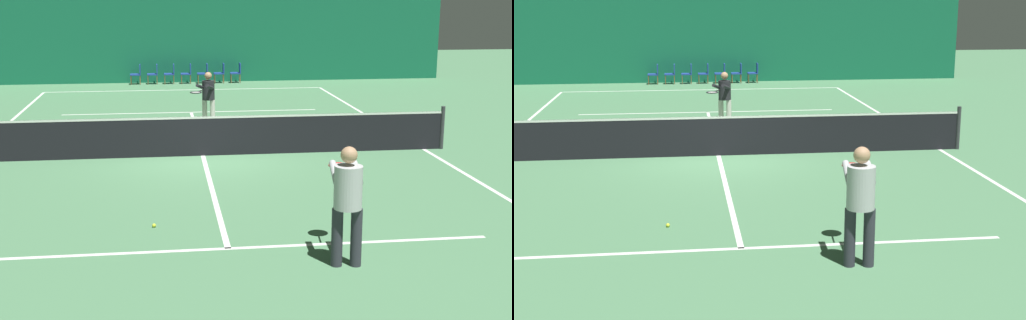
# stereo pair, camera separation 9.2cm
# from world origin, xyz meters

# --- Properties ---
(ground_plane) EXTENTS (60.00, 60.00, 0.00)m
(ground_plane) POSITION_xyz_m (0.00, 0.00, 0.00)
(ground_plane) COLOR #4C7F56
(backdrop_curtain) EXTENTS (23.00, 0.12, 4.68)m
(backdrop_curtain) POSITION_xyz_m (0.00, 14.51, 2.34)
(backdrop_curtain) COLOR #146042
(backdrop_curtain) RESTS_ON ground
(court_line_baseline_far) EXTENTS (11.00, 0.10, 0.00)m
(court_line_baseline_far) POSITION_xyz_m (0.00, 11.90, 0.00)
(court_line_baseline_far) COLOR white
(court_line_baseline_far) RESTS_ON ground
(court_line_service_far) EXTENTS (8.25, 0.10, 0.00)m
(court_line_service_far) POSITION_xyz_m (0.00, 6.40, 0.00)
(court_line_service_far) COLOR white
(court_line_service_far) RESTS_ON ground
(court_line_service_near) EXTENTS (8.25, 0.10, 0.00)m
(court_line_service_near) POSITION_xyz_m (0.00, -6.40, 0.00)
(court_line_service_near) COLOR white
(court_line_service_near) RESTS_ON ground
(court_line_sideline_right) EXTENTS (0.10, 23.80, 0.00)m
(court_line_sideline_right) POSITION_xyz_m (5.50, 0.00, 0.00)
(court_line_sideline_right) COLOR white
(court_line_sideline_right) RESTS_ON ground
(court_line_centre) EXTENTS (0.10, 12.80, 0.00)m
(court_line_centre) POSITION_xyz_m (0.00, 0.00, 0.00)
(court_line_centre) COLOR white
(court_line_centre) RESTS_ON ground
(tennis_net) EXTENTS (12.00, 0.10, 1.07)m
(tennis_net) POSITION_xyz_m (0.00, 0.00, 0.51)
(tennis_net) COLOR black
(tennis_net) RESTS_ON ground
(player_near) EXTENTS (0.53, 1.42, 1.74)m
(player_near) POSITION_xyz_m (1.61, -7.27, 1.01)
(player_near) COLOR #2D2D38
(player_near) RESTS_ON ground
(player_far) EXTENTS (0.86, 1.33, 1.57)m
(player_far) POSITION_xyz_m (0.39, 3.85, 0.92)
(player_far) COLOR beige
(player_far) RESTS_ON ground
(courtside_chair_0) EXTENTS (0.44, 0.44, 0.84)m
(courtside_chair_0) POSITION_xyz_m (-1.94, 13.96, 0.49)
(courtside_chair_0) COLOR brown
(courtside_chair_0) RESTS_ON ground
(courtside_chair_1) EXTENTS (0.44, 0.44, 0.84)m
(courtside_chair_1) POSITION_xyz_m (-1.23, 13.96, 0.49)
(courtside_chair_1) COLOR brown
(courtside_chair_1) RESTS_ON ground
(courtside_chair_2) EXTENTS (0.44, 0.44, 0.84)m
(courtside_chair_2) POSITION_xyz_m (-0.52, 13.96, 0.49)
(courtside_chair_2) COLOR brown
(courtside_chair_2) RESTS_ON ground
(courtside_chair_3) EXTENTS (0.44, 0.44, 0.84)m
(courtside_chair_3) POSITION_xyz_m (0.19, 13.96, 0.49)
(courtside_chair_3) COLOR brown
(courtside_chair_3) RESTS_ON ground
(courtside_chair_4) EXTENTS (0.44, 0.44, 0.84)m
(courtside_chair_4) POSITION_xyz_m (0.90, 13.96, 0.49)
(courtside_chair_4) COLOR brown
(courtside_chair_4) RESTS_ON ground
(courtside_chair_5) EXTENTS (0.44, 0.44, 0.84)m
(courtside_chair_5) POSITION_xyz_m (1.61, 13.96, 0.49)
(courtside_chair_5) COLOR brown
(courtside_chair_5) RESTS_ON ground
(courtside_chair_6) EXTENTS (0.44, 0.44, 0.84)m
(courtside_chair_6) POSITION_xyz_m (2.31, 13.96, 0.49)
(courtside_chair_6) COLOR brown
(courtside_chair_6) RESTS_ON ground
(tennis_ball) EXTENTS (0.07, 0.07, 0.07)m
(tennis_ball) POSITION_xyz_m (-1.13, -5.23, 0.03)
(tennis_ball) COLOR #D1DB33
(tennis_ball) RESTS_ON ground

